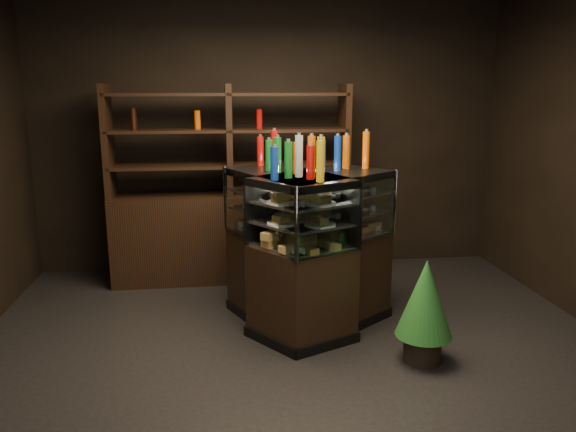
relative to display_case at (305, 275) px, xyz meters
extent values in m
plane|color=black|center=(-0.13, -0.80, -0.44)|extent=(5.00, 5.00, 0.00)
cube|color=black|center=(-0.13, 1.70, 1.06)|extent=(5.00, 0.02, 3.00)
cube|color=black|center=(-0.13, -3.30, 1.06)|extent=(5.00, 0.02, 3.00)
cube|color=black|center=(0.13, -0.03, -0.06)|extent=(1.28, 1.16, 0.76)
cube|color=black|center=(0.13, -0.03, -0.40)|extent=(1.32, 1.20, 0.08)
cube|color=black|center=(0.13, -0.03, 0.82)|extent=(1.28, 1.16, 0.06)
cube|color=silver|center=(0.13, -0.03, 0.33)|extent=(1.21, 1.10, 0.02)
cube|color=silver|center=(0.13, -0.03, 0.51)|extent=(1.21, 1.10, 0.02)
cube|color=silver|center=(0.13, -0.03, 0.67)|extent=(1.21, 1.10, 0.02)
cube|color=white|center=(0.31, -0.27, 0.59)|extent=(0.93, 0.70, 0.54)
cylinder|color=silver|center=(0.77, 0.08, 0.59)|extent=(0.03, 0.03, 0.56)
cylinder|color=silver|center=(-0.16, -0.61, 0.59)|extent=(0.03, 0.03, 0.56)
cube|color=black|center=(-0.13, 0.04, -0.06)|extent=(1.01, 1.30, 0.76)
cube|color=black|center=(-0.13, 0.04, -0.40)|extent=(1.04, 1.34, 0.08)
cube|color=black|center=(-0.13, 0.04, 0.82)|extent=(1.01, 1.30, 0.06)
cube|color=silver|center=(-0.13, 0.04, 0.33)|extent=(0.95, 1.24, 0.02)
cube|color=silver|center=(-0.13, 0.04, 0.51)|extent=(0.95, 1.24, 0.02)
cube|color=silver|center=(-0.13, 0.04, 0.67)|extent=(0.95, 1.24, 0.02)
cube|color=white|center=(-0.41, -0.09, 0.59)|extent=(0.49, 1.06, 0.54)
cylinder|color=silver|center=(-0.16, -0.61, 0.59)|extent=(0.03, 0.03, 0.56)
cylinder|color=silver|center=(-0.64, 0.44, 0.59)|extent=(0.03, 0.03, 0.56)
cube|color=#BB9043|center=(-0.24, -0.35, 0.37)|extent=(0.20, 0.18, 0.06)
cube|color=#BB9043|center=(-0.11, -0.25, 0.37)|extent=(0.20, 0.18, 0.06)
cube|color=#BB9043|center=(0.02, -0.15, 0.37)|extent=(0.20, 0.18, 0.06)
cube|color=#BB9043|center=(0.15, -0.06, 0.37)|extent=(0.20, 0.18, 0.06)
cube|color=#BB9043|center=(0.28, 0.04, 0.37)|extent=(0.20, 0.18, 0.06)
cube|color=#BB9043|center=(0.41, 0.14, 0.37)|extent=(0.20, 0.18, 0.06)
cube|color=#BB9043|center=(0.54, 0.24, 0.37)|extent=(0.20, 0.18, 0.06)
cylinder|color=white|center=(-0.22, -0.30, 0.52)|extent=(0.24, 0.24, 0.01)
cube|color=#BB9043|center=(-0.22, -0.30, 0.56)|extent=(0.19, 0.17, 0.05)
cylinder|color=white|center=(-0.04, -0.16, 0.52)|extent=(0.24, 0.24, 0.01)
cube|color=#BB9043|center=(-0.04, -0.16, 0.56)|extent=(0.19, 0.17, 0.05)
cylinder|color=white|center=(0.13, -0.03, 0.52)|extent=(0.24, 0.24, 0.01)
cube|color=#BB9043|center=(0.13, -0.03, 0.56)|extent=(0.19, 0.17, 0.05)
cylinder|color=white|center=(0.31, 0.10, 0.52)|extent=(0.24, 0.24, 0.01)
cube|color=#BB9043|center=(0.31, 0.10, 0.56)|extent=(0.19, 0.17, 0.05)
cylinder|color=white|center=(0.49, 0.23, 0.52)|extent=(0.24, 0.24, 0.01)
cube|color=#BB9043|center=(0.49, 0.23, 0.56)|extent=(0.19, 0.17, 0.05)
cylinder|color=white|center=(-0.22, -0.30, 0.68)|extent=(0.24, 0.24, 0.02)
cube|color=#BB9043|center=(-0.22, -0.30, 0.72)|extent=(0.19, 0.17, 0.05)
cylinder|color=white|center=(-0.04, -0.16, 0.68)|extent=(0.24, 0.24, 0.02)
cube|color=#BB9043|center=(-0.04, -0.16, 0.72)|extent=(0.19, 0.17, 0.05)
cylinder|color=white|center=(0.13, -0.03, 0.68)|extent=(0.24, 0.24, 0.02)
cube|color=#BB9043|center=(0.13, -0.03, 0.72)|extent=(0.19, 0.17, 0.05)
cylinder|color=white|center=(0.31, 0.10, 0.68)|extent=(0.24, 0.24, 0.02)
cube|color=#BB9043|center=(0.31, 0.10, 0.72)|extent=(0.19, 0.17, 0.05)
cylinder|color=white|center=(0.49, 0.23, 0.68)|extent=(0.24, 0.24, 0.02)
cube|color=#BB9043|center=(0.49, 0.23, 0.72)|extent=(0.19, 0.17, 0.05)
cube|color=#BB9043|center=(-0.36, 0.47, 0.37)|extent=(0.16, 0.20, 0.06)
cube|color=#BB9043|center=(-0.30, 0.32, 0.37)|extent=(0.16, 0.20, 0.06)
cube|color=#BB9043|center=(-0.23, 0.17, 0.37)|extent=(0.16, 0.20, 0.06)
cube|color=#BB9043|center=(-0.16, 0.02, 0.37)|extent=(0.16, 0.20, 0.06)
cube|color=#BB9043|center=(-0.09, -0.12, 0.37)|extent=(0.16, 0.20, 0.06)
cube|color=#BB9043|center=(-0.02, -0.27, 0.37)|extent=(0.16, 0.20, 0.06)
cube|color=#BB9043|center=(0.04, -0.42, 0.37)|extent=(0.16, 0.20, 0.06)
cylinder|color=white|center=(-0.32, 0.44, 0.52)|extent=(0.24, 0.24, 0.01)
cube|color=#BB9043|center=(-0.32, 0.44, 0.56)|extent=(0.15, 0.19, 0.05)
cylinder|color=white|center=(-0.23, 0.24, 0.52)|extent=(0.24, 0.24, 0.01)
cube|color=#BB9043|center=(-0.23, 0.24, 0.56)|extent=(0.15, 0.19, 0.05)
cylinder|color=white|center=(-0.13, 0.04, 0.52)|extent=(0.24, 0.24, 0.01)
cube|color=#BB9043|center=(-0.13, 0.04, 0.56)|extent=(0.15, 0.19, 0.05)
cylinder|color=white|center=(-0.04, -0.16, 0.52)|extent=(0.24, 0.24, 0.01)
cube|color=#BB9043|center=(-0.04, -0.16, 0.56)|extent=(0.15, 0.19, 0.05)
cylinder|color=white|center=(0.05, -0.37, 0.52)|extent=(0.24, 0.24, 0.01)
cube|color=#BB9043|center=(0.05, -0.37, 0.56)|extent=(0.15, 0.19, 0.05)
cylinder|color=white|center=(-0.32, 0.44, 0.68)|extent=(0.24, 0.24, 0.02)
cube|color=#BB9043|center=(-0.32, 0.44, 0.72)|extent=(0.15, 0.19, 0.05)
cylinder|color=white|center=(-0.23, 0.24, 0.68)|extent=(0.24, 0.24, 0.02)
cube|color=#BB9043|center=(-0.23, 0.24, 0.72)|extent=(0.15, 0.19, 0.05)
cylinder|color=white|center=(-0.13, 0.04, 0.68)|extent=(0.24, 0.24, 0.02)
cube|color=#BB9043|center=(-0.13, 0.04, 0.72)|extent=(0.15, 0.19, 0.05)
cylinder|color=white|center=(-0.04, -0.16, 0.68)|extent=(0.24, 0.24, 0.02)
cube|color=#BB9043|center=(-0.04, -0.16, 0.72)|extent=(0.15, 0.19, 0.05)
cylinder|color=white|center=(0.05, -0.37, 0.68)|extent=(0.24, 0.24, 0.02)
cube|color=#BB9043|center=(0.05, -0.37, 0.72)|extent=(0.15, 0.19, 0.05)
cylinder|color=yellow|center=(-0.26, -0.33, 0.99)|extent=(0.06, 0.06, 0.28)
cylinder|color=silver|center=(-0.26, -0.33, 1.14)|extent=(0.03, 0.03, 0.02)
cylinder|color=#B20C0A|center=(-0.14, -0.24, 0.99)|extent=(0.06, 0.06, 0.28)
cylinder|color=silver|center=(-0.14, -0.24, 1.14)|extent=(0.03, 0.03, 0.02)
cylinder|color=silver|center=(-0.03, -0.16, 0.99)|extent=(0.06, 0.06, 0.28)
cylinder|color=silver|center=(-0.03, -0.16, 1.14)|extent=(0.03, 0.03, 0.02)
cylinder|color=black|center=(0.08, -0.07, 0.99)|extent=(0.06, 0.06, 0.28)
cylinder|color=silver|center=(0.08, -0.07, 1.14)|extent=(0.03, 0.03, 0.02)
cylinder|color=#147223|center=(0.19, 0.01, 0.99)|extent=(0.06, 0.06, 0.28)
cylinder|color=silver|center=(0.19, 0.01, 1.14)|extent=(0.03, 0.03, 0.02)
cylinder|color=#D8590A|center=(0.30, 0.09, 0.99)|extent=(0.06, 0.06, 0.28)
cylinder|color=silver|center=(0.30, 0.09, 1.14)|extent=(0.03, 0.03, 0.02)
cylinder|color=#0F38B2|center=(0.41, 0.18, 0.99)|extent=(0.06, 0.06, 0.28)
cylinder|color=silver|center=(0.41, 0.18, 1.14)|extent=(0.03, 0.03, 0.02)
cylinder|color=yellow|center=(0.52, 0.26, 0.99)|extent=(0.06, 0.06, 0.28)
cylinder|color=silver|center=(0.52, 0.26, 1.14)|extent=(0.03, 0.03, 0.02)
cylinder|color=yellow|center=(-0.34, 0.48, 0.99)|extent=(0.06, 0.06, 0.28)
cylinder|color=silver|center=(-0.34, 0.48, 1.14)|extent=(0.03, 0.03, 0.02)
cylinder|color=#B20C0A|center=(-0.28, 0.35, 0.99)|extent=(0.06, 0.06, 0.28)
cylinder|color=silver|center=(-0.28, 0.35, 1.14)|extent=(0.03, 0.03, 0.02)
cylinder|color=silver|center=(-0.22, 0.23, 0.99)|extent=(0.06, 0.06, 0.28)
cylinder|color=silver|center=(-0.22, 0.23, 1.14)|extent=(0.03, 0.03, 0.02)
cylinder|color=black|center=(-0.16, 0.10, 0.99)|extent=(0.06, 0.06, 0.28)
cylinder|color=silver|center=(-0.16, 0.10, 1.14)|extent=(0.03, 0.03, 0.02)
cylinder|color=#147223|center=(-0.10, -0.03, 0.99)|extent=(0.06, 0.06, 0.28)
cylinder|color=silver|center=(-0.10, -0.03, 1.14)|extent=(0.03, 0.03, 0.02)
cylinder|color=#D8590A|center=(-0.05, -0.15, 0.99)|extent=(0.06, 0.06, 0.28)
cylinder|color=silver|center=(-0.05, -0.15, 1.14)|extent=(0.03, 0.03, 0.02)
cylinder|color=#0F38B2|center=(0.01, -0.28, 0.99)|extent=(0.06, 0.06, 0.28)
cylinder|color=silver|center=(0.01, -0.28, 1.14)|extent=(0.03, 0.03, 0.02)
cylinder|color=yellow|center=(0.07, -0.41, 0.99)|extent=(0.06, 0.06, 0.28)
cylinder|color=silver|center=(0.07, -0.41, 1.14)|extent=(0.03, 0.03, 0.02)
cylinder|color=black|center=(0.76, -0.75, -0.34)|extent=(0.27, 0.27, 0.21)
cone|color=#1A4F16|center=(0.76, -0.75, 0.05)|extent=(0.41, 0.41, 0.57)
cone|color=#1A4F16|center=(0.76, -0.75, 0.24)|extent=(0.32, 0.32, 0.40)
cube|color=black|center=(-0.58, 1.25, 0.01)|extent=(2.41, 0.44, 0.90)
cube|color=black|center=(-1.75, 1.24, 1.01)|extent=(0.06, 0.38, 1.10)
cube|color=black|center=(-0.58, 1.25, 1.01)|extent=(0.06, 0.38, 1.10)
cube|color=black|center=(0.59, 1.26, 1.01)|extent=(0.06, 0.38, 1.10)
cube|color=black|center=(-0.58, 1.25, 0.76)|extent=(2.36, 0.40, 0.03)
cube|color=black|center=(-0.58, 1.25, 1.11)|extent=(2.36, 0.40, 0.03)
cube|color=black|center=(-0.58, 1.25, 1.46)|extent=(2.36, 0.40, 0.03)
cylinder|color=yellow|center=(-1.49, 1.25, 0.88)|extent=(0.06, 0.06, 0.22)
cylinder|color=#B20C0A|center=(-0.88, 1.25, 0.88)|extent=(0.06, 0.06, 0.22)
cylinder|color=silver|center=(-0.28, 1.26, 0.88)|extent=(0.06, 0.06, 0.22)
cylinder|color=black|center=(0.33, 1.26, 0.88)|extent=(0.06, 0.06, 0.22)
camera|label=1|loc=(-0.68, -4.39, 1.52)|focal=35.00mm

